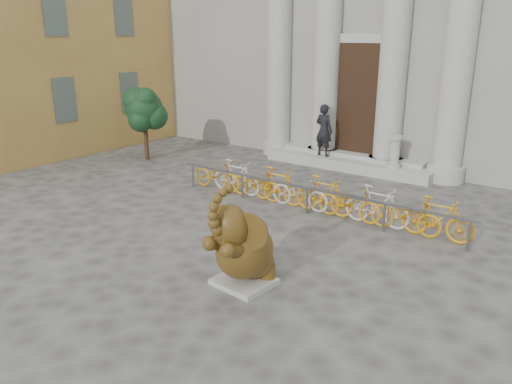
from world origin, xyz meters
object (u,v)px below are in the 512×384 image
Objects in this scene: elephant_statue at (243,248)px; pedestrian at (324,130)px; tree at (144,110)px; bike_rack at (311,193)px.

pedestrian reaches higher than elephant_statue.
elephant_statue is at bearing -32.49° from tree.
tree is (-7.77, 1.28, 1.36)m from bike_rack.
bike_rack is at bearing -9.38° from tree.
tree is at bearing 152.94° from elephant_statue.
elephant_statue reaches higher than bike_rack.
elephant_statue is 0.24× the size of bike_rack.
tree reaches higher than bike_rack.
pedestrian reaches higher than bike_rack.
tree is 6.52m from pedestrian.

